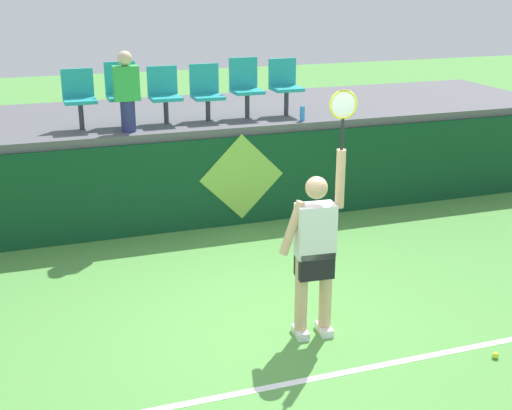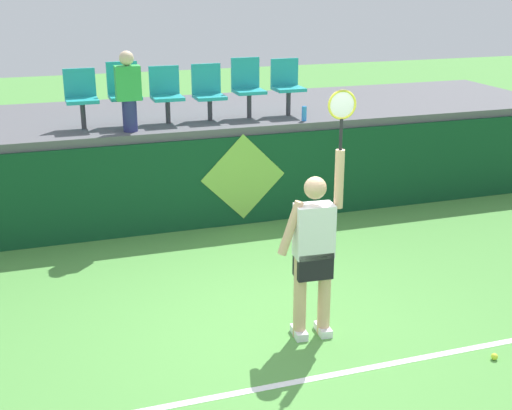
# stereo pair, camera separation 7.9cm
# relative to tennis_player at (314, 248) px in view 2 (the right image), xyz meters

# --- Properties ---
(ground_plane) EXTENTS (40.00, 40.00, 0.00)m
(ground_plane) POSITION_rel_tennis_player_xyz_m (-0.31, 0.22, -0.96)
(ground_plane) COLOR #519342
(court_back_wall) EXTENTS (12.68, 0.20, 1.32)m
(court_back_wall) POSITION_rel_tennis_player_xyz_m (-0.31, 3.45, -0.30)
(court_back_wall) COLOR #0F4223
(court_back_wall) RESTS_ON ground_plane
(spectator_platform) EXTENTS (12.68, 2.95, 0.12)m
(spectator_platform) POSITION_rel_tennis_player_xyz_m (-0.31, 4.87, 0.43)
(spectator_platform) COLOR #56565B
(spectator_platform) RESTS_ON court_back_wall
(court_baseline_stripe) EXTENTS (11.42, 0.08, 0.01)m
(court_baseline_stripe) POSITION_rel_tennis_player_xyz_m (-0.31, -0.76, -0.95)
(court_baseline_stripe) COLOR white
(court_baseline_stripe) RESTS_ON ground_plane
(tennis_player) EXTENTS (0.75, 0.29, 2.51)m
(tennis_player) POSITION_rel_tennis_player_xyz_m (0.00, 0.00, 0.00)
(tennis_player) COLOR white
(tennis_player) RESTS_ON ground_plane
(tennis_ball) EXTENTS (0.07, 0.07, 0.07)m
(tennis_ball) POSITION_rel_tennis_player_xyz_m (1.48, -1.01, -0.92)
(tennis_ball) COLOR #D1E533
(tennis_ball) RESTS_ON ground_plane
(water_bottle) EXTENTS (0.07, 0.07, 0.22)m
(water_bottle) POSITION_rel_tennis_player_xyz_m (1.33, 3.57, 0.59)
(water_bottle) COLOR #338CE5
(water_bottle) RESTS_ON spectator_platform
(stadium_chair_0) EXTENTS (0.44, 0.42, 0.82)m
(stadium_chair_0) POSITION_rel_tennis_player_xyz_m (-1.82, 4.11, 0.95)
(stadium_chair_0) COLOR #38383D
(stadium_chair_0) RESTS_ON spectator_platform
(stadium_chair_1) EXTENTS (0.44, 0.42, 0.89)m
(stadium_chair_1) POSITION_rel_tennis_player_xyz_m (-1.22, 4.11, 0.98)
(stadium_chair_1) COLOR #38383D
(stadium_chair_1) RESTS_ON spectator_platform
(stadium_chair_2) EXTENTS (0.44, 0.42, 0.81)m
(stadium_chair_2) POSITION_rel_tennis_player_xyz_m (-0.62, 4.11, 0.93)
(stadium_chair_2) COLOR #38383D
(stadium_chair_2) RESTS_ON spectator_platform
(stadium_chair_3) EXTENTS (0.44, 0.42, 0.81)m
(stadium_chair_3) POSITION_rel_tennis_player_xyz_m (0.01, 4.11, 0.92)
(stadium_chair_3) COLOR #38383D
(stadium_chair_3) RESTS_ON spectator_platform
(stadium_chair_4) EXTENTS (0.44, 0.42, 0.88)m
(stadium_chair_4) POSITION_rel_tennis_player_xyz_m (0.63, 4.11, 0.97)
(stadium_chair_4) COLOR #38383D
(stadium_chair_4) RESTS_ON spectator_platform
(stadium_chair_5) EXTENTS (0.44, 0.42, 0.84)m
(stadium_chair_5) POSITION_rel_tennis_player_xyz_m (1.26, 4.11, 0.96)
(stadium_chair_5) COLOR #38383D
(stadium_chair_5) RESTS_ON spectator_platform
(spectator_0) EXTENTS (0.34, 0.20, 1.10)m
(spectator_0) POSITION_rel_tennis_player_xyz_m (-1.22, 3.67, 1.06)
(spectator_0) COLOR navy
(spectator_0) RESTS_ON spectator_platform
(wall_signage_mount) EXTENTS (1.27, 0.01, 1.36)m
(wall_signage_mount) POSITION_rel_tennis_player_xyz_m (0.31, 3.34, -0.95)
(wall_signage_mount) COLOR #0F4223
(wall_signage_mount) RESTS_ON ground_plane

